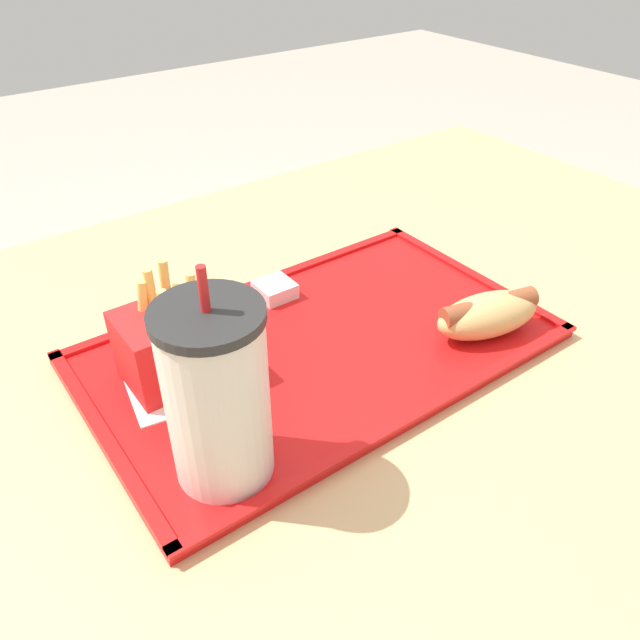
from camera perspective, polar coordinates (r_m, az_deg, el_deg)
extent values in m
cube|color=tan|center=(0.94, 2.39, -19.02)|extent=(1.23, 0.85, 0.72)
cube|color=red|center=(0.66, 0.00, -2.50)|extent=(0.47, 0.29, 0.01)
cube|color=red|center=(0.75, -6.24, 3.20)|extent=(0.47, 0.01, 0.00)
cube|color=red|center=(0.57, 8.24, -8.78)|extent=(0.47, 0.01, 0.00)
cube|color=red|center=(0.79, 13.77, 4.08)|extent=(0.01, 0.29, 0.00)
cube|color=red|center=(0.58, -19.07, -10.08)|extent=(0.01, 0.29, 0.00)
cube|color=white|center=(0.62, -11.74, -4.90)|extent=(0.14, 0.12, 0.00)
cylinder|color=silver|center=(0.48, -9.35, -7.20)|extent=(0.08, 0.08, 0.15)
cylinder|color=#262626|center=(0.43, -10.32, 0.42)|extent=(0.08, 0.08, 0.01)
cylinder|color=red|center=(0.42, -10.62, 2.81)|extent=(0.01, 0.01, 0.03)
ellipsoid|color=tan|center=(0.68, 15.07, 0.44)|extent=(0.13, 0.08, 0.05)
cylinder|color=brown|center=(0.67, 15.20, 1.15)|extent=(0.11, 0.05, 0.02)
cube|color=red|center=(0.61, -13.42, -2.29)|extent=(0.09, 0.07, 0.07)
cylinder|color=#EACC60|center=(0.61, -12.67, 0.60)|extent=(0.01, 0.01, 0.06)
cylinder|color=#EACC60|center=(0.60, -15.86, 0.77)|extent=(0.02, 0.01, 0.06)
cylinder|color=#EACC60|center=(0.60, -13.79, 1.90)|extent=(0.01, 0.01, 0.08)
cylinder|color=#EACC60|center=(0.58, -13.79, -0.25)|extent=(0.01, 0.01, 0.07)
cylinder|color=#EACC60|center=(0.60, -15.00, 1.44)|extent=(0.01, 0.01, 0.08)
cylinder|color=#EACC60|center=(0.58, -11.55, 0.46)|extent=(0.02, 0.02, 0.08)
cube|color=silver|center=(0.72, -4.15, 2.80)|extent=(0.04, 0.04, 0.02)
cube|color=white|center=(0.72, -4.17, 3.36)|extent=(0.03, 0.03, 0.00)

